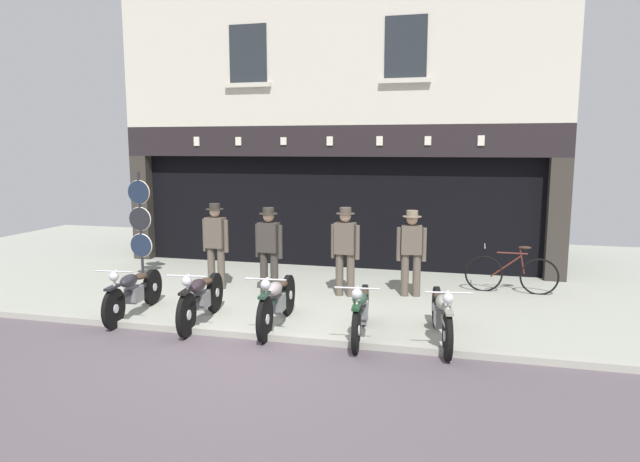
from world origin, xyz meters
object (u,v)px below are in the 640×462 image
motorcycle_center (277,300)px  salesman_left (216,242)px  motorcycle_center_right (361,310)px  motorcycle_left (133,291)px  motorcycle_center_left (201,297)px  salesman_right (345,247)px  tyre_sign_pole (140,220)px  advert_board_near (432,196)px  shopkeeper_center (269,247)px  assistant_far_right (411,249)px  motorcycle_right (442,314)px  leaning_bicycle (512,273)px

motorcycle_center → salesman_left: 2.90m
motorcycle_center → motorcycle_center_right: motorcycle_center is taller
motorcycle_left → motorcycle_center_left: bearing=169.2°
salesman_right → tyre_sign_pole: 4.65m
motorcycle_center_left → tyre_sign_pole: bearing=-51.2°
motorcycle_center → advert_board_near: bearing=-117.0°
motorcycle_center_left → salesman_right: size_ratio=1.18×
motorcycle_center → advert_board_near: (2.08, 4.74, 1.30)m
motorcycle_center → shopkeeper_center: (-0.75, 1.77, 0.51)m
motorcycle_center → assistant_far_right: size_ratio=1.25×
motorcycle_right → salesman_right: 2.94m
motorcycle_center → assistant_far_right: 3.09m
leaning_bicycle → motorcycle_right: bearing=160.9°
motorcycle_center → leaning_bicycle: 4.89m
tyre_sign_pole → advert_board_near: tyre_sign_pole is taller
assistant_far_right → advert_board_near: size_ratio=1.81×
motorcycle_right → advert_board_near: advert_board_near is taller
motorcycle_left → leaning_bicycle: (6.26, 3.17, -0.04)m
motorcycle_center → motorcycle_right: motorcycle_center is taller
motorcycle_right → shopkeeper_center: bearing=-37.9°
motorcycle_center_left → motorcycle_center: bearing=179.4°
motorcycle_center → advert_board_near: size_ratio=2.27×
salesman_left → leaning_bicycle: salesman_left is taller
motorcycle_center → salesman_left: (-1.98, 2.06, 0.52)m
motorcycle_left → motorcycle_center_left: motorcycle_center_left is taller
motorcycle_center_right → motorcycle_right: (1.18, 0.09, 0.00)m
shopkeeper_center → advert_board_near: (2.83, 2.97, 0.79)m
advert_board_near → motorcycle_left: bearing=-134.0°
assistant_far_right → leaning_bicycle: bearing=-165.5°
motorcycle_left → motorcycle_right: size_ratio=1.00×
salesman_left → assistant_far_right: 3.85m
advert_board_near → motorcycle_right: bearing=-84.6°
salesman_right → motorcycle_center_left: bearing=54.3°
motorcycle_center → tyre_sign_pole: bearing=-36.4°
motorcycle_center_left → motorcycle_right: bearing=174.5°
motorcycle_center_left → motorcycle_center_right: bearing=172.9°
salesman_right → advert_board_near: size_ratio=1.87×
motorcycle_right → shopkeeper_center: size_ratio=1.20×
salesman_right → motorcycle_center_right: bearing=111.4°
motorcycle_center → shopkeeper_center: shopkeeper_center is taller
motorcycle_left → shopkeeper_center: size_ratio=1.20×
advert_board_near → shopkeeper_center: bearing=-133.6°
motorcycle_right → assistant_far_right: 2.62m
motorcycle_center → motorcycle_right: size_ratio=1.01×
motorcycle_center → tyre_sign_pole: size_ratio=0.90×
salesman_right → assistant_far_right: bearing=-162.5°
motorcycle_left → motorcycle_center: size_ratio=0.98×
motorcycle_center_left → leaning_bicycle: motorcycle_center_left is taller
motorcycle_center_left → leaning_bicycle: 5.96m
advert_board_near → leaning_bicycle: (1.65, -1.59, -1.35)m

